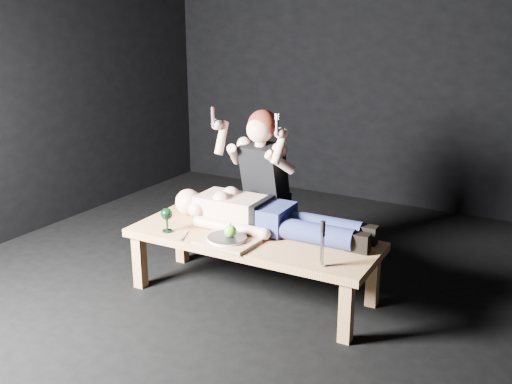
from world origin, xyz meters
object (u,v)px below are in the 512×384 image
(kneeling_woman, at_px, (270,186))
(serving_tray, at_px, (227,241))
(table, at_px, (252,266))
(goblet, at_px, (167,220))
(lying_man, at_px, (269,213))
(carving_knife, at_px, (322,244))

(kneeling_woman, relative_size, serving_tray, 3.31)
(kneeling_woman, bearing_deg, table, -67.66)
(table, xyz_separation_m, goblet, (-0.55, -0.23, 0.31))
(lying_man, height_order, serving_tray, lying_man)
(table, height_order, carving_knife, carving_knife)
(serving_tray, bearing_deg, kneeling_woman, 96.25)
(serving_tray, xyz_separation_m, goblet, (-0.47, -0.03, 0.07))
(lying_man, bearing_deg, goblet, -148.99)
(lying_man, xyz_separation_m, serving_tray, (-0.13, -0.35, -0.11))
(kneeling_woman, xyz_separation_m, goblet, (-0.39, -0.77, -0.10))
(table, relative_size, goblet, 10.07)
(lying_man, bearing_deg, serving_tray, -111.41)
(table, bearing_deg, goblet, -159.17)
(kneeling_woman, height_order, carving_knife, kneeling_woman)
(table, distance_m, goblet, 0.67)
(carving_knife, bearing_deg, goblet, 178.57)
(lying_man, xyz_separation_m, carving_knife, (0.57, -0.38, 0.02))
(lying_man, relative_size, kneeling_woman, 1.30)
(serving_tray, height_order, carving_knife, carving_knife)
(kneeling_woman, height_order, goblet, kneeling_woman)
(table, bearing_deg, kneeling_woman, 105.08)
(serving_tray, distance_m, carving_knife, 0.71)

